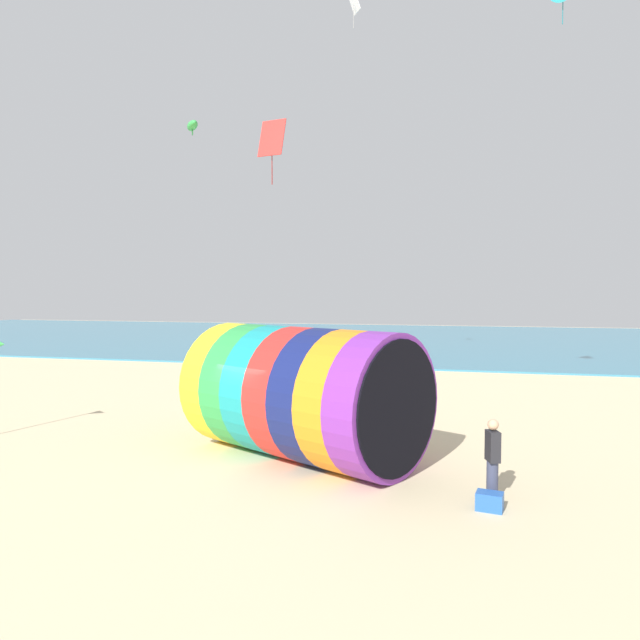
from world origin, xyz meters
TOP-DOWN VIEW (x-y plane):
  - ground_plane at (0.00, 0.00)m, footprint 120.00×120.00m
  - sea at (0.00, 37.71)m, footprint 120.00×40.00m
  - giant_inflatable_tube at (0.88, 0.24)m, footprint 6.93×5.86m
  - kite_handler at (5.54, -1.79)m, footprint 0.32×0.41m
  - kite_red_diamond at (-1.20, 4.05)m, footprint 0.94×0.55m
  - kite_white_diamond at (-0.38, 14.49)m, footprint 0.79×0.91m
  - kite_green_parafoil at (-3.56, 3.08)m, footprint 0.79×0.90m
  - cooler_box at (5.47, -2.32)m, footprint 0.58×0.45m

SIDE VIEW (x-z plane):
  - ground_plane at x=0.00m, z-range 0.00..0.00m
  - sea at x=0.00m, z-range 0.00..0.10m
  - cooler_box at x=5.47m, z-range 0.00..0.36m
  - kite_handler at x=5.54m, z-range 0.02..1.76m
  - giant_inflatable_tube at x=0.88m, z-range 0.00..3.46m
  - kite_red_diamond at x=-1.20m, z-range 8.32..10.46m
  - kite_green_parafoil at x=-3.56m, z-range 9.47..9.93m
  - kite_white_diamond at x=-0.38m, z-range 17.77..19.70m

